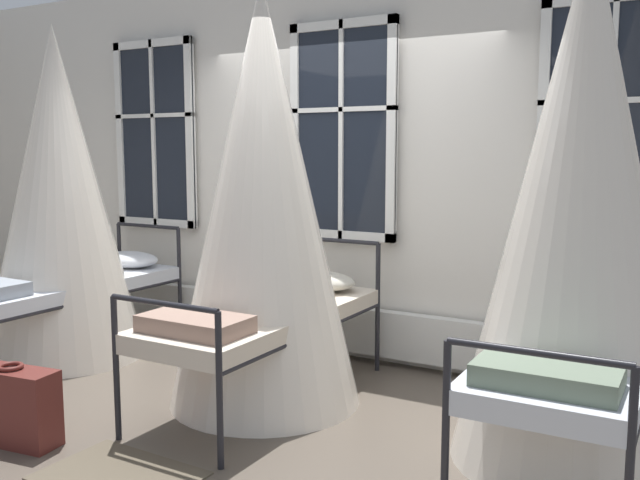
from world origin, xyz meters
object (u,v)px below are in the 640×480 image
object	(u,v)px
cot_first	(60,199)
cot_second	(263,202)
cot_third	(580,211)
suitcase_dark	(13,406)

from	to	relation	value
cot_first	cot_second	world-z (taller)	cot_second
cot_first	cot_third	size ratio (longest dim) A/B	0.95
cot_first	cot_second	size ratio (longest dim) A/B	0.96
cot_first	cot_third	distance (m)	3.95
cot_second	cot_first	bearing A→B (deg)	89.00
cot_second	suitcase_dark	distance (m)	1.91
cot_second	cot_third	xyz separation A→B (m)	(1.95, 0.07, 0.02)
cot_first	cot_second	distance (m)	2.00
cot_first	suitcase_dark	world-z (taller)	cot_first
cot_first	suitcase_dark	size ratio (longest dim) A/B	4.56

